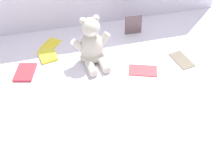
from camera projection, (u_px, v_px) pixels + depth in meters
name	position (u px, v px, depth m)	size (l,w,h in m)	color
ground_plane	(110.00, 75.00, 1.20)	(3.20, 3.20, 0.00)	silver
teddy_bear	(92.00, 46.00, 1.21)	(0.21, 0.19, 0.25)	beige
book_case_1	(143.00, 70.00, 1.22)	(0.08, 0.14, 0.01)	#CE373F
book_case_2	(48.00, 55.00, 1.29)	(0.08, 0.10, 0.02)	yellow
book_case_3	(182.00, 60.00, 1.27)	(0.08, 0.14, 0.01)	brown
book_case_4	(133.00, 25.00, 1.42)	(0.10, 0.01, 0.11)	#664F52
book_case_5	(25.00, 72.00, 1.20)	(0.09, 0.12, 0.01)	#C8303A
book_case_6	(51.00, 44.00, 1.37)	(0.07, 0.11, 0.01)	yellow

